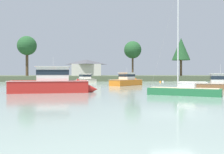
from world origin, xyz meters
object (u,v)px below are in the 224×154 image
(mooring_buoy_orange, at_px, (160,82))
(mooring_buoy_white, at_px, (163,82))
(cruiser_red, at_px, (57,86))
(cruiser_orange, at_px, (129,82))
(sailboat_green, at_px, (184,93))
(cruiser_wood, at_px, (224,86))
(cruiser_cream, at_px, (85,80))

(mooring_buoy_orange, relative_size, mooring_buoy_white, 1.05)
(cruiser_red, height_order, cruiser_orange, cruiser_red)
(sailboat_green, relative_size, mooring_buoy_orange, 20.62)
(cruiser_wood, relative_size, mooring_buoy_orange, 13.44)
(cruiser_orange, distance_m, mooring_buoy_orange, 19.39)
(cruiser_wood, bearing_deg, cruiser_red, -172.24)
(cruiser_cream, xyz_separation_m, cruiser_orange, (8.69, -17.17, 0.01))
(cruiser_orange, relative_size, mooring_buoy_orange, 13.62)
(mooring_buoy_white, bearing_deg, cruiser_red, -123.26)
(cruiser_wood, xyz_separation_m, mooring_buoy_white, (1.15, 33.14, -0.48))
(cruiser_wood, bearing_deg, sailboat_green, -136.68)
(mooring_buoy_orange, distance_m, mooring_buoy_white, 3.17)
(sailboat_green, xyz_separation_m, cruiser_cream, (-10.86, 40.00, 0.29))
(sailboat_green, relative_size, cruiser_cream, 1.27)
(cruiser_orange, relative_size, mooring_buoy_white, 14.25)
(cruiser_red, height_order, mooring_buoy_white, cruiser_red)
(mooring_buoy_orange, bearing_deg, cruiser_orange, -124.10)
(mooring_buoy_white, bearing_deg, mooring_buoy_orange, -118.36)
(cruiser_red, relative_size, mooring_buoy_white, 19.45)
(cruiser_red, distance_m, sailboat_green, 14.62)
(cruiser_orange, height_order, mooring_buoy_orange, cruiser_orange)
(cruiser_cream, distance_m, cruiser_orange, 19.24)
(sailboat_green, xyz_separation_m, cruiser_wood, (9.05, 8.53, 0.31))
(mooring_buoy_white, bearing_deg, sailboat_green, -103.75)
(cruiser_wood, xyz_separation_m, mooring_buoy_orange, (-0.36, 30.35, -0.47))
(cruiser_orange, bearing_deg, sailboat_green, -84.56)
(cruiser_wood, bearing_deg, cruiser_orange, 128.14)
(cruiser_cream, bearing_deg, cruiser_wood, -57.67)
(mooring_buoy_orange, height_order, mooring_buoy_white, mooring_buoy_orange)
(cruiser_cream, relative_size, cruiser_orange, 1.19)
(cruiser_orange, xyz_separation_m, mooring_buoy_orange, (10.87, 16.05, -0.46))
(cruiser_wood, xyz_separation_m, cruiser_orange, (-11.22, 14.30, -0.02))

